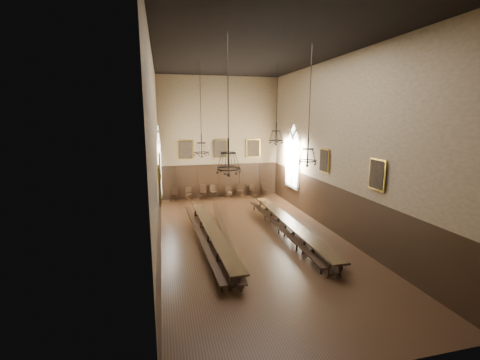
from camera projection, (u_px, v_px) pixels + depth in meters
name	position (u px, v px, depth m)	size (l,w,h in m)	color
floor	(252.00, 238.00, 16.30)	(9.00, 18.00, 0.02)	black
ceiling	(253.00, 51.00, 14.57)	(9.00, 18.00, 0.02)	black
wall_back	(220.00, 138.00, 24.03)	(9.00, 0.02, 9.00)	#816B4F
wall_front	(367.00, 190.00, 6.84)	(9.00, 0.02, 9.00)	#816B4F
wall_left	(156.00, 152.00, 14.39)	(0.02, 18.00, 9.00)	#816B4F
wall_right	(337.00, 148.00, 16.48)	(0.02, 18.00, 9.00)	#816B4F
wainscot_panelling	(252.00, 214.00, 16.05)	(9.00, 18.00, 2.50)	black
table_left	(213.00, 236.00, 15.52)	(1.07, 9.77, 0.76)	black
table_right	(289.00, 228.00, 16.56)	(0.79, 10.14, 0.79)	black
bench_left_outer	(200.00, 237.00, 15.60)	(0.73, 10.14, 0.46)	black
bench_left_inner	(224.00, 234.00, 16.04)	(1.06, 10.79, 0.49)	black
bench_right_inner	(279.00, 228.00, 16.86)	(0.36, 9.97, 0.45)	black
bench_right_outer	(298.00, 229.00, 16.88)	(0.28, 9.28, 0.42)	black
chair_0	(174.00, 197.00, 23.51)	(0.55, 0.55, 1.01)	black
chair_1	(189.00, 196.00, 23.82)	(0.49, 0.49, 0.94)	black
chair_2	(203.00, 195.00, 24.08)	(0.57, 0.57, 1.04)	black
chair_3	(214.00, 194.00, 24.30)	(0.54, 0.54, 1.03)	black
chair_4	(229.00, 194.00, 24.48)	(0.41, 0.41, 0.91)	black
chair_5	(240.00, 193.00, 24.65)	(0.58, 0.58, 1.02)	black
chair_6	(253.00, 193.00, 24.96)	(0.51, 0.51, 0.92)	black
chair_7	(265.00, 192.00, 25.22)	(0.43, 0.43, 0.95)	black
chandelier_back_left	(202.00, 146.00, 17.16)	(0.80, 0.80, 4.97)	black
chandelier_back_right	(276.00, 135.00, 18.64)	(0.86, 0.86, 4.44)	black
chandelier_front_left	(228.00, 160.00, 12.18)	(0.93, 0.93, 5.06)	black
chandelier_front_right	(308.00, 153.00, 13.95)	(0.80, 0.80, 4.98)	black
portrait_back_0	(185.00, 150.00, 23.45)	(1.10, 0.12, 1.40)	#B18C2A
portrait_back_1	(220.00, 149.00, 24.06)	(1.10, 0.12, 1.40)	#B18C2A
portrait_back_2	(253.00, 148.00, 24.66)	(1.10, 0.12, 1.40)	#B18C2A
portrait_left_0	(160.00, 166.00, 15.53)	(0.12, 1.00, 1.30)	#B18C2A
portrait_left_1	(159.00, 185.00, 11.23)	(0.12, 1.00, 1.30)	#B18C2A
portrait_right_0	(324.00, 161.00, 17.55)	(0.12, 1.00, 1.30)	#B18C2A
portrait_right_1	(377.00, 175.00, 13.26)	(0.12, 1.00, 1.30)	#B18C2A
window_right	(293.00, 157.00, 21.91)	(0.20, 2.20, 4.60)	white
window_left	(159.00, 161.00, 19.86)	(0.20, 2.20, 4.60)	white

